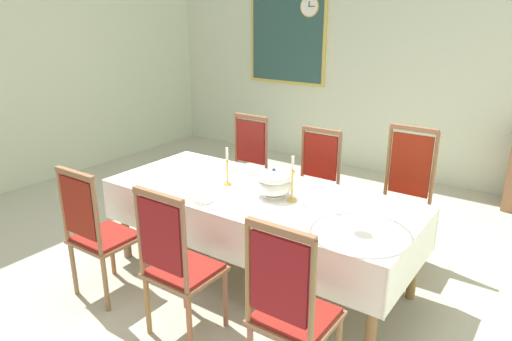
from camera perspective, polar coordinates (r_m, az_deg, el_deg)
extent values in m
cube|color=#B6B59F|center=(4.08, 0.92, -12.36)|extent=(7.15, 6.08, 0.04)
cube|color=beige|center=(6.30, 17.42, 13.50)|extent=(7.15, 0.08, 3.19)
cube|color=beige|center=(6.29, -28.09, 12.18)|extent=(0.08, 6.08, 3.19)
cylinder|color=#886043|center=(4.28, -15.67, -5.85)|extent=(0.07, 0.07, 0.71)
cylinder|color=olive|center=(3.07, 13.99, -16.27)|extent=(0.07, 0.07, 0.71)
cylinder|color=#946642|center=(4.79, -8.16, -2.62)|extent=(0.07, 0.07, 0.71)
cylinder|color=olive|center=(3.75, 18.72, -9.88)|extent=(0.07, 0.07, 0.71)
cube|color=#896040|center=(3.71, 0.27, -3.75)|extent=(2.36, 0.90, 0.08)
cube|color=#8B5E3E|center=(3.68, 0.27, -2.96)|extent=(2.48, 1.02, 0.03)
cube|color=white|center=(3.68, 0.27, -2.72)|extent=(2.50, 1.04, 0.00)
cube|color=white|center=(3.38, -4.75, -8.07)|extent=(2.50, 0.00, 0.34)
cube|color=white|center=(4.14, 4.32, -2.81)|extent=(2.50, 0.00, 0.34)
cube|color=white|center=(4.52, -12.77, -1.36)|extent=(0.00, 1.04, 0.34)
cube|color=white|center=(3.27, 18.67, -10.02)|extent=(0.00, 1.04, 0.34)
cylinder|color=#915A37|center=(4.10, -17.11, -9.22)|extent=(0.04, 0.04, 0.44)
cylinder|color=brown|center=(3.84, -13.52, -10.93)|extent=(0.04, 0.04, 0.44)
cylinder|color=#8B6747|center=(3.93, -21.27, -11.05)|extent=(0.04, 0.04, 0.44)
cylinder|color=olive|center=(3.65, -17.81, -13.04)|extent=(0.04, 0.04, 0.44)
cube|color=#8B5E3E|center=(3.77, -17.79, -7.94)|extent=(0.44, 0.42, 0.03)
cube|color=maroon|center=(3.76, -17.82, -7.60)|extent=(0.40, 0.38, 0.02)
cylinder|color=#95603A|center=(3.70, -22.41, -3.94)|extent=(0.03, 0.03, 0.57)
cylinder|color=#886041|center=(3.40, -18.78, -5.52)|extent=(0.03, 0.03, 0.57)
cube|color=maroon|center=(3.54, -20.73, -4.28)|extent=(0.34, 0.02, 0.43)
cube|color=#8B5E3E|center=(3.45, -21.21, -0.38)|extent=(0.40, 0.04, 0.04)
cylinder|color=brown|center=(4.72, -1.35, -4.53)|extent=(0.04, 0.04, 0.44)
cylinder|color=olive|center=(4.94, -4.91, -3.51)|extent=(0.04, 0.04, 0.44)
cylinder|color=#935741|center=(4.99, 1.11, -3.19)|extent=(0.04, 0.04, 0.44)
cylinder|color=brown|center=(5.20, -2.37, -2.28)|extent=(0.04, 0.04, 0.44)
cube|color=#8B5E3E|center=(4.87, -1.91, -0.82)|extent=(0.44, 0.42, 0.03)
cube|color=maroon|center=(4.86, -1.92, -0.55)|extent=(0.40, 0.38, 0.02)
cylinder|color=#8E5544|center=(4.82, 1.26, 2.80)|extent=(0.03, 0.03, 0.59)
cylinder|color=#945837|center=(5.04, -2.43, 3.51)|extent=(0.03, 0.03, 0.59)
cube|color=maroon|center=(4.92, -0.62, 3.50)|extent=(0.34, 0.02, 0.45)
cube|color=#8B5E3E|center=(4.85, -0.64, 6.52)|extent=(0.40, 0.04, 0.04)
cylinder|color=#935641|center=(3.56, -8.66, -13.15)|extent=(0.04, 0.04, 0.44)
cylinder|color=brown|center=(3.34, -3.75, -15.27)|extent=(0.04, 0.04, 0.44)
cylinder|color=olive|center=(3.36, -13.04, -15.65)|extent=(0.04, 0.04, 0.44)
cylinder|color=brown|center=(3.13, -8.09, -18.19)|extent=(0.04, 0.04, 0.44)
cube|color=#8B5E3E|center=(3.21, -8.60, -12.08)|extent=(0.44, 0.42, 0.03)
cube|color=maroon|center=(3.20, -8.62, -11.71)|extent=(0.40, 0.38, 0.02)
cylinder|color=#946140|center=(3.08, -13.98, -7.34)|extent=(0.03, 0.03, 0.59)
cylinder|color=#8A5D45|center=(2.83, -8.66, -9.50)|extent=(0.03, 0.03, 0.59)
cube|color=maroon|center=(2.94, -11.48, -7.87)|extent=(0.34, 0.02, 0.45)
cube|color=#8B5E3E|center=(2.83, -11.83, -3.02)|extent=(0.40, 0.04, 0.04)
cylinder|color=#826146|center=(4.33, 7.49, -6.98)|extent=(0.04, 0.04, 0.44)
cylinder|color=#93643F|center=(4.49, 3.19, -5.81)|extent=(0.04, 0.04, 0.44)
cylinder|color=olive|center=(4.62, 9.59, -5.34)|extent=(0.04, 0.04, 0.44)
cylinder|color=brown|center=(4.78, 5.49, -4.31)|extent=(0.04, 0.04, 0.44)
cube|color=#8B5E3E|center=(4.46, 6.54, -2.86)|extent=(0.44, 0.42, 0.03)
cube|color=maroon|center=(4.45, 6.56, -2.56)|extent=(0.40, 0.38, 0.02)
cylinder|color=brown|center=(4.44, 10.07, 0.92)|extent=(0.03, 0.03, 0.57)
cylinder|color=#91563A|center=(4.61, 5.70, 1.79)|extent=(0.03, 0.03, 0.57)
cube|color=maroon|center=(4.51, 7.86, 1.70)|extent=(0.34, 0.02, 0.43)
cube|color=#8B5E3E|center=(4.44, 8.01, 4.84)|extent=(0.40, 0.04, 0.04)
cylinder|color=#946740|center=(3.12, 3.35, -18.06)|extent=(0.04, 0.04, 0.44)
cube|color=#8B5E3E|center=(2.78, 4.87, -17.38)|extent=(0.44, 0.42, 0.03)
cube|color=maroon|center=(2.77, 4.89, -16.97)|extent=(0.40, 0.38, 0.02)
cylinder|color=olive|center=(2.56, -0.99, -12.28)|extent=(0.03, 0.03, 0.61)
cylinder|color=olive|center=(2.39, 6.87, -14.99)|extent=(0.03, 0.03, 0.61)
cube|color=maroon|center=(2.45, 2.79, -13.02)|extent=(0.34, 0.02, 0.46)
cube|color=#8B5E3E|center=(2.32, 2.90, -7.25)|extent=(0.40, 0.04, 0.04)
cylinder|color=#936241|center=(4.05, 18.30, -9.71)|extent=(0.04, 0.04, 0.44)
cylinder|color=brown|center=(4.16, 13.28, -8.48)|extent=(0.04, 0.04, 0.44)
cylinder|color=#8F5D3A|center=(4.37, 19.74, -7.74)|extent=(0.04, 0.04, 0.44)
cylinder|color=olive|center=(4.46, 15.05, -6.66)|extent=(0.04, 0.04, 0.44)
cube|color=#8B5E3E|center=(4.16, 16.89, -5.25)|extent=(0.44, 0.42, 0.03)
cube|color=maroon|center=(4.15, 16.92, -4.94)|extent=(0.40, 0.38, 0.02)
cylinder|color=brown|center=(4.15, 20.75, -0.32)|extent=(0.03, 0.03, 0.70)
cylinder|color=olive|center=(4.26, 15.71, 0.67)|extent=(0.03, 0.03, 0.70)
cube|color=maroon|center=(4.19, 18.25, 0.63)|extent=(0.34, 0.02, 0.53)
cube|color=#8B5E3E|center=(4.11, 18.69, 4.81)|extent=(0.40, 0.04, 0.04)
cylinder|color=white|center=(3.60, 2.14, -3.02)|extent=(0.16, 0.16, 0.02)
ellipsoid|color=white|center=(3.57, 2.16, -1.90)|extent=(0.29, 0.29, 0.13)
ellipsoid|color=white|center=(3.55, 2.17, -0.77)|extent=(0.26, 0.26, 0.10)
sphere|color=#2C4D7E|center=(3.53, 2.18, 0.08)|extent=(0.03, 0.03, 0.03)
cylinder|color=gold|center=(3.85, -3.48, -1.61)|extent=(0.07, 0.07, 0.02)
cylinder|color=gold|center=(3.81, -3.51, -0.21)|extent=(0.02, 0.02, 0.18)
cone|color=gold|center=(3.78, -3.54, 1.19)|extent=(0.04, 0.04, 0.02)
cylinder|color=silver|center=(3.76, -3.55, 2.06)|extent=(0.02, 0.02, 0.10)
cylinder|color=gold|center=(3.52, 4.37, -3.61)|extent=(0.07, 0.07, 0.02)
cylinder|color=gold|center=(3.48, 4.41, -1.82)|extent=(0.02, 0.02, 0.22)
cone|color=gold|center=(3.44, 4.46, -0.01)|extent=(0.04, 0.04, 0.02)
cylinder|color=silver|center=(3.42, 4.49, 0.94)|extent=(0.02, 0.02, 0.10)
cylinder|color=white|center=(3.53, -6.53, -3.51)|extent=(0.16, 0.16, 0.03)
cylinder|color=white|center=(3.53, -6.53, -3.44)|extent=(0.13, 0.13, 0.02)
torus|color=#2C4D7E|center=(3.53, -6.54, -3.33)|extent=(0.16, 0.16, 0.01)
cylinder|color=white|center=(4.11, -0.95, -0.03)|extent=(0.16, 0.16, 0.04)
cylinder|color=white|center=(4.11, -0.95, 0.05)|extent=(0.13, 0.13, 0.03)
torus|color=#2C4D7E|center=(4.11, -0.95, 0.19)|extent=(0.16, 0.16, 0.01)
cube|color=gold|center=(3.58, -8.10, -3.46)|extent=(0.05, 0.14, 0.00)
ellipsoid|color=gold|center=(3.64, -7.50, -2.96)|extent=(0.03, 0.05, 0.01)
cube|color=gold|center=(4.16, -2.53, -0.05)|extent=(0.04, 0.14, 0.00)
ellipsoid|color=gold|center=(4.21, -1.66, 0.23)|extent=(0.03, 0.05, 0.01)
cylinder|color=#D1B251|center=(6.73, 6.61, 19.20)|extent=(0.28, 0.05, 0.28)
cylinder|color=white|center=(6.71, 6.48, 19.21)|extent=(0.25, 0.01, 0.25)
cube|color=black|center=(6.70, 6.47, 19.48)|extent=(0.01, 0.00, 0.07)
cube|color=black|center=(6.69, 6.76, 19.20)|extent=(0.10, 0.00, 0.01)
cube|color=#D1B251|center=(6.93, 3.82, 15.75)|extent=(1.23, 0.04, 1.27)
cube|color=#2B4D4A|center=(6.91, 3.72, 15.74)|extent=(1.15, 0.01, 1.19)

